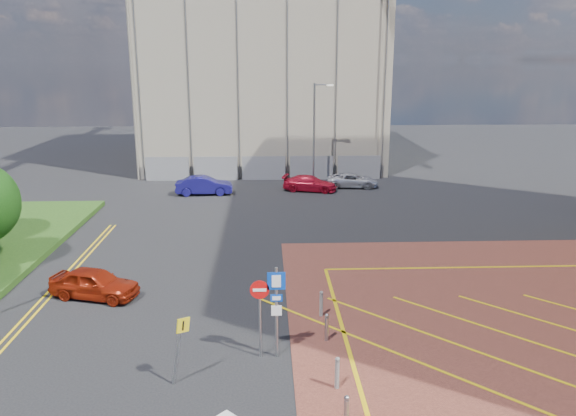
{
  "coord_description": "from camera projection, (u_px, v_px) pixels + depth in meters",
  "views": [
    {
      "loc": [
        0.2,
        -16.12,
        9.73
      ],
      "look_at": [
        1.0,
        3.9,
        4.44
      ],
      "focal_mm": 35.0,
      "sensor_mm": 36.0,
      "label": 1
    }
  ],
  "objects": [
    {
      "name": "ground",
      "position": [
        262.0,
        372.0,
        18.05
      ],
      "size": [
        140.0,
        140.0,
        0.0
      ],
      "primitive_type": "plane",
      "color": "black",
      "rests_on": "ground"
    },
    {
      "name": "lamp_back",
      "position": [
        315.0,
        130.0,
        44.14
      ],
      "size": [
        1.53,
        0.16,
        8.0
      ],
      "color": "#9EA0A8",
      "rests_on": "ground"
    },
    {
      "name": "sign_cluster",
      "position": [
        270.0,
        303.0,
        18.51
      ],
      "size": [
        1.17,
        0.12,
        3.2
      ],
      "color": "#9EA0A8",
      "rests_on": "ground"
    },
    {
      "name": "warning_sign",
      "position": [
        179.0,
        342.0,
        17.05
      ],
      "size": [
        0.64,
        0.39,
        2.25
      ],
      "color": "#9EA0A8",
      "rests_on": "ground"
    },
    {
      "name": "bollard_row",
      "position": [
        340.0,
        387.0,
        16.41
      ],
      "size": [
        0.14,
        11.14,
        0.9
      ],
      "color": "#9EA0A8",
      "rests_on": "forecourt"
    },
    {
      "name": "construction_building",
      "position": [
        263.0,
        46.0,
        53.88
      ],
      "size": [
        21.2,
        19.2,
        22.0
      ],
      "primitive_type": "cube",
      "color": "#A99E8A",
      "rests_on": "ground"
    },
    {
      "name": "construction_fence",
      "position": [
        276.0,
        168.0,
        46.81
      ],
      "size": [
        21.6,
        0.06,
        2.0
      ],
      "primitive_type": "cube",
      "color": "gray",
      "rests_on": "ground"
    },
    {
      "name": "car_red_left",
      "position": [
        94.0,
        283.0,
        23.6
      ],
      "size": [
        4.03,
        2.49,
        1.28
      ],
      "primitive_type": "imported",
      "rotation": [
        0.0,
        0.0,
        1.29
      ],
      "color": "#99220D",
      "rests_on": "ground"
    },
    {
      "name": "car_blue_back",
      "position": [
        204.0,
        185.0,
        41.76
      ],
      "size": [
        4.24,
        1.63,
        1.38
      ],
      "primitive_type": "imported",
      "rotation": [
        0.0,
        0.0,
        1.61
      ],
      "color": "navy",
      "rests_on": "ground"
    },
    {
      "name": "car_red_back",
      "position": [
        310.0,
        183.0,
        42.89
      ],
      "size": [
        4.38,
        2.63,
        1.19
      ],
      "primitive_type": "imported",
      "rotation": [
        0.0,
        0.0,
        1.32
      ],
      "color": "red",
      "rests_on": "ground"
    },
    {
      "name": "car_silver_back",
      "position": [
        352.0,
        180.0,
        44.16
      ],
      "size": [
        4.16,
        2.24,
        1.11
      ],
      "primitive_type": "imported",
      "rotation": [
        0.0,
        0.0,
        1.47
      ],
      "color": "silver",
      "rests_on": "ground"
    }
  ]
}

